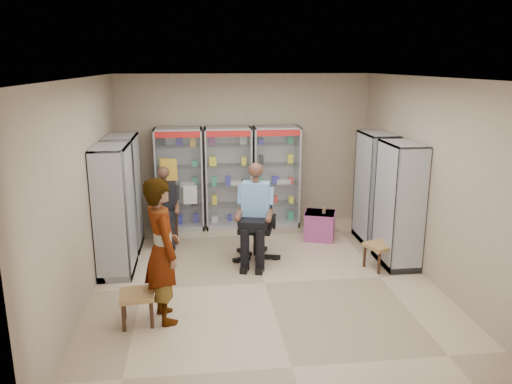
{
  "coord_description": "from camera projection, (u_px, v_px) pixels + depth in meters",
  "views": [
    {
      "loc": [
        -0.95,
        -6.82,
        3.19
      ],
      "look_at": [
        -0.05,
        0.7,
        1.23
      ],
      "focal_mm": 35.0,
      "sensor_mm": 36.0,
      "label": 1
    }
  ],
  "objects": [
    {
      "name": "seated_customer",
      "position": [
        165.0,
        207.0,
        8.99
      ],
      "size": [
        0.44,
        0.6,
        1.34
      ],
      "primitive_type": null,
      "color": "black",
      "rests_on": "floor"
    },
    {
      "name": "cabinet_back_mid",
      "position": [
        228.0,
        178.0,
        9.8
      ],
      "size": [
        0.9,
        0.5,
        2.0
      ],
      "primitive_type": "cube",
      "color": "#B4B6BC",
      "rests_on": "floor"
    },
    {
      "name": "cabinet_right_far",
      "position": [
        375.0,
        188.0,
        9.01
      ],
      "size": [
        0.9,
        0.5,
        2.0
      ],
      "primitive_type": "cube",
      "rotation": [
        0.0,
        0.0,
        1.57
      ],
      "color": "silver",
      "rests_on": "floor"
    },
    {
      "name": "wooden_chair",
      "position": [
        166.0,
        217.0,
        9.09
      ],
      "size": [
        0.42,
        0.42,
        0.94
      ],
      "primitive_type": "cube",
      "color": "black",
      "rests_on": "floor"
    },
    {
      "name": "cabinet_back_right",
      "position": [
        276.0,
        177.0,
        9.91
      ],
      "size": [
        0.9,
        0.5,
        2.0
      ],
      "primitive_type": "cube",
      "color": "#ADB0B4",
      "rests_on": "floor"
    },
    {
      "name": "seated_shopkeeper",
      "position": [
        256.0,
        216.0,
        8.15
      ],
      "size": [
        0.67,
        0.81,
        1.55
      ],
      "primitive_type": null,
      "rotation": [
        0.0,
        0.0,
        -0.25
      ],
      "color": "#6E95DB",
      "rests_on": "floor"
    },
    {
      "name": "pink_trunk",
      "position": [
        320.0,
        226.0,
        9.3
      ],
      "size": [
        0.67,
        0.66,
        0.51
      ],
      "primitive_type": "cube",
      "rotation": [
        0.0,
        0.0,
        -0.33
      ],
      "color": "#B6488E",
      "rests_on": "floor"
    },
    {
      "name": "cabinet_back_left",
      "position": [
        180.0,
        179.0,
        9.69
      ],
      "size": [
        0.9,
        0.5,
        2.0
      ],
      "primitive_type": "cube",
      "color": "#B4B7BC",
      "rests_on": "floor"
    },
    {
      "name": "standing_man",
      "position": [
        162.0,
        250.0,
        6.2
      ],
      "size": [
        0.64,
        0.78,
        1.86
      ],
      "primitive_type": "imported",
      "rotation": [
        0.0,
        0.0,
        1.89
      ],
      "color": "gray",
      "rests_on": "floor"
    },
    {
      "name": "woven_stool_a",
      "position": [
        380.0,
        256.0,
        7.96
      ],
      "size": [
        0.54,
        0.54,
        0.41
      ],
      "primitive_type": "cube",
      "rotation": [
        0.0,
        0.0,
        0.41
      ],
      "color": "olive",
      "rests_on": "floor"
    },
    {
      "name": "floor",
      "position": [
        265.0,
        283.0,
        7.46
      ],
      "size": [
        6.0,
        6.0,
        0.0
      ],
      "primitive_type": "plane",
      "color": "tan",
      "rests_on": "ground"
    },
    {
      "name": "cabinet_left_far",
      "position": [
        124.0,
        193.0,
        8.69
      ],
      "size": [
        0.9,
        0.5,
        2.0
      ],
      "primitive_type": "cube",
      "rotation": [
        0.0,
        0.0,
        -1.57
      ],
      "color": "#B7BABF",
      "rests_on": "floor"
    },
    {
      "name": "room_shell",
      "position": [
        265.0,
        153.0,
        6.97
      ],
      "size": [
        5.02,
        6.02,
        3.01
      ],
      "color": "tan",
      "rests_on": "ground"
    },
    {
      "name": "office_chair",
      "position": [
        256.0,
        224.0,
        8.24
      ],
      "size": [
        0.81,
        0.81,
        1.22
      ],
      "primitive_type": "cube",
      "rotation": [
        0.0,
        0.0,
        -0.25
      ],
      "color": "black",
      "rests_on": "floor"
    },
    {
      "name": "cabinet_left_near",
      "position": [
        115.0,
        211.0,
        7.63
      ],
      "size": [
        0.9,
        0.5,
        2.0
      ],
      "primitive_type": "cube",
      "rotation": [
        0.0,
        0.0,
        -1.57
      ],
      "color": "silver",
      "rests_on": "floor"
    },
    {
      "name": "tea_glass",
      "position": [
        324.0,
        210.0,
        9.17
      ],
      "size": [
        0.07,
        0.07,
        0.11
      ],
      "primitive_type": "cylinder",
      "color": "#521407",
      "rests_on": "pink_trunk"
    },
    {
      "name": "woven_stool_b",
      "position": [
        137.0,
        308.0,
        6.26
      ],
      "size": [
        0.47,
        0.47,
        0.42
      ],
      "primitive_type": "cube",
      "rotation": [
        0.0,
        0.0,
        0.12
      ],
      "color": "#AA8247",
      "rests_on": "floor"
    },
    {
      "name": "cabinet_right_near",
      "position": [
        399.0,
        205.0,
        7.95
      ],
      "size": [
        0.9,
        0.5,
        2.0
      ],
      "primitive_type": "cube",
      "rotation": [
        0.0,
        0.0,
        1.57
      ],
      "color": "#9D9EA4",
      "rests_on": "floor"
    }
  ]
}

